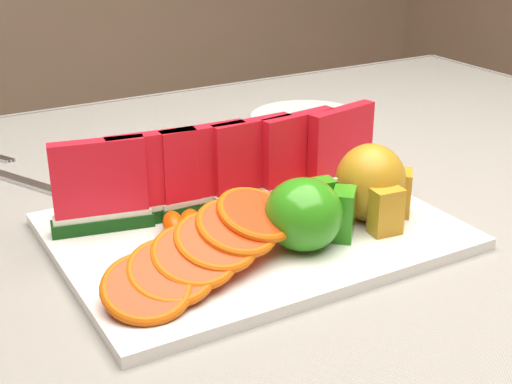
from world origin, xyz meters
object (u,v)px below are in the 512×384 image
platter (252,231)px  pear_cluster (373,185)px  side_plate (308,118)px  fork (15,177)px  apple_cluster (308,213)px

platter → pear_cluster: bearing=-20.8°
platter → pear_cluster: pear_cluster is taller
side_plate → fork: bearing=-177.7°
fork → pear_cluster: bearing=-48.0°
platter → pear_cluster: (0.12, -0.05, 0.04)m
apple_cluster → side_plate: (0.25, 0.37, -0.04)m
apple_cluster → fork: bearing=120.8°
side_plate → fork: 0.46m
platter → side_plate: platter is taller
apple_cluster → fork: apple_cluster is taller
pear_cluster → side_plate: 0.39m
platter → side_plate: (0.28, 0.31, -0.00)m
apple_cluster → pear_cluster: size_ratio=1.17×
apple_cluster → side_plate: bearing=56.2°
platter → pear_cluster: size_ratio=4.02×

